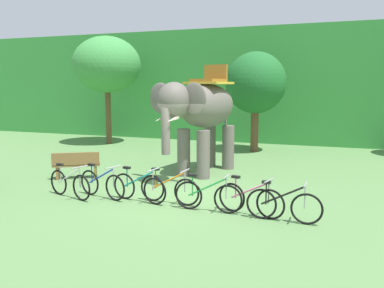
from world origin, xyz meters
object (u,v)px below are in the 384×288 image
at_px(bike_teal, 139,187).
at_px(bike_black, 283,205).
at_px(elephant, 202,110).
at_px(bike_pink, 250,199).
at_px(wooden_bench, 76,164).
at_px(bike_white, 70,184).
at_px(tree_center, 107,65).
at_px(tree_far_left, 256,83).
at_px(bike_green, 208,196).
at_px(bike_blue, 102,184).
at_px(bike_orange, 169,189).

distance_m(bike_teal, bike_black, 3.77).
height_order(elephant, bike_teal, elephant).
bearing_deg(bike_pink, elephant, 122.77).
bearing_deg(wooden_bench, elephant, 29.53).
distance_m(bike_white, wooden_bench, 2.26).
relative_size(bike_white, bike_black, 0.97).
height_order(tree_center, tree_far_left, tree_center).
bearing_deg(bike_green, tree_far_left, 93.64).
bearing_deg(bike_teal, tree_center, 125.56).
distance_m(bike_green, bike_black, 1.82).
bearing_deg(bike_green, bike_white, -178.10).
xyz_separation_m(bike_blue, bike_black, (4.88, -0.28, 0.00)).
xyz_separation_m(elephant, bike_white, (-2.49, -4.00, -1.82)).
xyz_separation_m(bike_green, bike_black, (1.81, -0.13, 0.00)).
relative_size(bike_orange, bike_black, 1.00).
bearing_deg(bike_teal, tree_far_left, 81.37).
height_order(bike_teal, wooden_bench, bike_teal).
bearing_deg(elephant, bike_blue, -113.97).
xyz_separation_m(bike_white, wooden_bench, (-1.18, 1.92, 0.09)).
distance_m(bike_blue, bike_green, 3.08).
xyz_separation_m(tree_far_left, wooden_bench, (-4.50, -7.37, -2.68)).
relative_size(bike_teal, bike_green, 0.99).
xyz_separation_m(elephant, bike_pink, (2.45, -3.80, -1.82)).
bearing_deg(bike_black, bike_orange, 171.89).
xyz_separation_m(tree_far_left, elephant, (-0.84, -5.29, -0.95)).
bearing_deg(bike_green, bike_black, -3.99).
height_order(bike_blue, bike_green, same).
distance_m(tree_center, tree_far_left, 7.78).
distance_m(tree_far_left, bike_green, 9.59).
bearing_deg(bike_black, bike_white, -179.97).
xyz_separation_m(bike_orange, wooden_bench, (-3.94, 1.50, 0.09)).
relative_size(bike_white, bike_pink, 0.99).
bearing_deg(bike_blue, bike_black, -3.33).
bearing_deg(bike_white, wooden_bench, 121.45).
bearing_deg(wooden_bench, tree_center, 113.91).
relative_size(tree_center, bike_white, 3.37).
relative_size(bike_blue, bike_green, 0.97).
relative_size(tree_far_left, bike_pink, 2.75).
xyz_separation_m(bike_blue, bike_teal, (1.12, 0.01, 0.00)).
bearing_deg(elephant, bike_pink, -57.23).
distance_m(tree_center, wooden_bench, 8.74).
bearing_deg(wooden_bench, bike_white, -58.55).
distance_m(bike_teal, bike_orange, 0.81).
bearing_deg(bike_teal, bike_green, -4.88).
distance_m(bike_white, bike_teal, 1.98).
relative_size(bike_orange, wooden_bench, 1.14).
xyz_separation_m(bike_green, bike_pink, (1.03, 0.07, 0.00)).
xyz_separation_m(bike_white, bike_teal, (1.96, 0.30, 0.00)).
bearing_deg(bike_orange, elephant, 94.39).
xyz_separation_m(bike_green, wooden_bench, (-5.08, 1.79, 0.09)).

